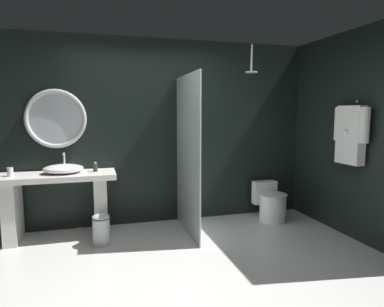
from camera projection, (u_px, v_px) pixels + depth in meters
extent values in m
plane|color=silver|center=(187.00, 282.00, 3.20)|extent=(5.76, 5.76, 0.00)
cube|color=black|center=(153.00, 132.00, 4.85)|extent=(4.80, 0.10, 2.60)
cube|color=black|center=(347.00, 134.00, 4.40)|extent=(0.10, 2.47, 2.60)
cube|color=silver|center=(56.00, 176.00, 4.24)|extent=(1.44, 0.56, 0.07)
cube|color=silver|center=(12.00, 212.00, 4.15)|extent=(0.16, 0.47, 0.75)
cube|color=silver|center=(101.00, 205.00, 4.43)|extent=(0.16, 0.47, 0.75)
ellipsoid|color=white|center=(63.00, 169.00, 4.26)|extent=(0.49, 0.40, 0.11)
cylinder|color=silver|center=(64.00, 162.00, 4.43)|extent=(0.02, 0.02, 0.24)
cylinder|color=silver|center=(64.00, 154.00, 4.36)|extent=(0.02, 0.11, 0.02)
cylinder|color=silver|center=(10.00, 172.00, 4.07)|extent=(0.07, 0.07, 0.11)
cylinder|color=#282D28|center=(95.00, 168.00, 4.38)|extent=(0.05, 0.05, 0.10)
cylinder|color=silver|center=(95.00, 163.00, 4.37)|extent=(0.03, 0.03, 0.02)
torus|color=silver|center=(56.00, 119.00, 4.40)|extent=(0.77, 0.06, 0.77)
cylinder|color=#B2BCC1|center=(56.00, 119.00, 4.41)|extent=(0.68, 0.01, 0.68)
cube|color=silver|center=(188.00, 155.00, 4.40)|extent=(0.02, 1.13, 2.06)
cylinder|color=silver|center=(252.00, 58.00, 4.63)|extent=(0.02, 0.02, 0.37)
cylinder|color=silver|center=(251.00, 72.00, 4.65)|extent=(0.16, 0.16, 0.02)
sphere|color=silver|center=(357.00, 101.00, 4.12)|extent=(0.04, 0.04, 0.04)
cube|color=white|center=(351.00, 135.00, 4.15)|extent=(0.12, 0.39, 0.71)
cylinder|color=white|center=(365.00, 125.00, 3.92)|extent=(0.11, 0.11, 0.42)
cylinder|color=white|center=(339.00, 124.00, 4.34)|extent=(0.11, 0.11, 0.42)
sphere|color=white|center=(346.00, 132.00, 4.12)|extent=(0.07, 0.07, 0.07)
cylinder|color=white|center=(273.00, 208.00, 4.95)|extent=(0.38, 0.38, 0.39)
ellipsoid|color=white|center=(273.00, 194.00, 4.93)|extent=(0.40, 0.44, 0.02)
cube|color=white|center=(264.00, 192.00, 5.18)|extent=(0.36, 0.14, 0.35)
cylinder|color=silver|center=(101.00, 232.00, 4.06)|extent=(0.20, 0.20, 0.32)
ellipsoid|color=silver|center=(101.00, 217.00, 4.04)|extent=(0.20, 0.20, 0.06)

